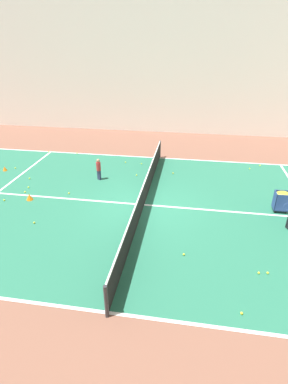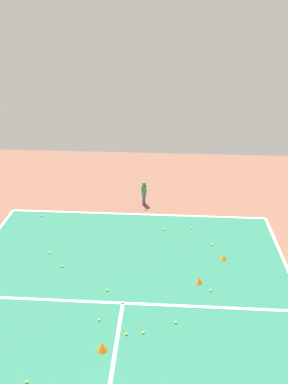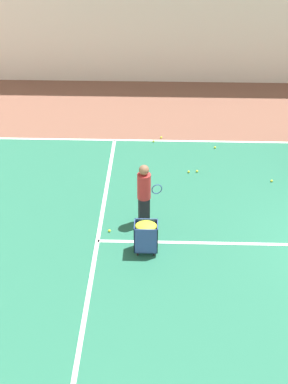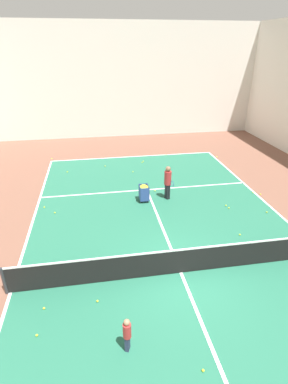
{
  "view_description": "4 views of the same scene",
  "coord_description": "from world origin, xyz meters",
  "views": [
    {
      "loc": [
        10.55,
        1.71,
        6.05
      ],
      "look_at": [
        0.0,
        0.0,
        0.59
      ],
      "focal_mm": 28.0,
      "sensor_mm": 36.0,
      "label": 1
    },
    {
      "loc": [
        -1.2,
        2.02,
        8.28
      ],
      "look_at": [
        -0.25,
        -12.92,
        0.63
      ],
      "focal_mm": 35.0,
      "sensor_mm": 36.0,
      "label": 2
    },
    {
      "loc": [
        -10.55,
        5.1,
        8.28
      ],
      "look_at": [
        0.83,
        5.45,
        0.95
      ],
      "focal_mm": 50.0,
      "sensor_mm": 36.0,
      "label": 3
    },
    {
      "loc": [
        -2.56,
        -7.61,
        6.96
      ],
      "look_at": [
        -0.37,
        5.37,
        0.49
      ],
      "focal_mm": 28.0,
      "sensor_mm": 36.0,
      "label": 4
    }
  ],
  "objects": [
    {
      "name": "tennis_ball_29",
      "position": [
        3.43,
        4.18,
        0.04
      ],
      "size": [
        0.07,
        0.07,
        0.07
      ],
      "primitive_type": "sphere",
      "color": "yellow",
      "rests_on": "ground"
    },
    {
      "name": "coach_at_net",
      "position": [
        0.84,
        5.45,
        0.99
      ],
      "size": [
        0.43,
        0.68,
        1.73
      ],
      "rotation": [
        0.0,
        0.0,
        -1.29
      ],
      "color": "black",
      "rests_on": "ground"
    },
    {
      "name": "line_service_far",
      "position": [
        0.0,
        6.59,
        0.01
      ],
      "size": [
        11.03,
        0.1,
        0.0
      ],
      "primitive_type": "cube",
      "color": "white",
      "rests_on": "ground"
    },
    {
      "name": "tennis_ball_22",
      "position": [
        5.41,
        5.28,
        0.04
      ],
      "size": [
        0.07,
        0.07,
        0.07
      ],
      "primitive_type": "sphere",
      "color": "yellow",
      "rests_on": "ground"
    },
    {
      "name": "tennis_ball_15",
      "position": [
        3.47,
        3.92,
        0.04
      ],
      "size": [
        0.07,
        0.07,
        0.07
      ],
      "primitive_type": "sphere",
      "color": "yellow",
      "rests_on": "ground"
    },
    {
      "name": "ball_cart",
      "position": [
        -0.37,
        5.37,
        0.58
      ],
      "size": [
        0.45,
        0.57,
        0.84
      ],
      "color": "#2D478C",
      "rests_on": "ground"
    },
    {
      "name": "tennis_ball_2",
      "position": [
        0.39,
        6.33,
        0.04
      ],
      "size": [
        0.07,
        0.07,
        0.07
      ],
      "primitive_type": "sphere",
      "color": "yellow",
      "rests_on": "ground"
    },
    {
      "name": "tennis_ball_27",
      "position": [
        2.98,
        1.75,
        0.04
      ],
      "size": [
        0.07,
        0.07,
        0.07
      ],
      "primitive_type": "sphere",
      "color": "yellow",
      "rests_on": "ground"
    },
    {
      "name": "tennis_ball_12",
      "position": [
        5.7,
        5.02,
        0.04
      ],
      "size": [
        0.07,
        0.07,
        0.07
      ],
      "primitive_type": "sphere",
      "color": "yellow",
      "rests_on": "ground"
    },
    {
      "name": "tennis_ball_33",
      "position": [
        5.03,
        3.25,
        0.04
      ],
      "size": [
        0.07,
        0.07,
        0.07
      ],
      "primitive_type": "sphere",
      "color": "yellow",
      "rests_on": "ground"
    }
  ]
}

